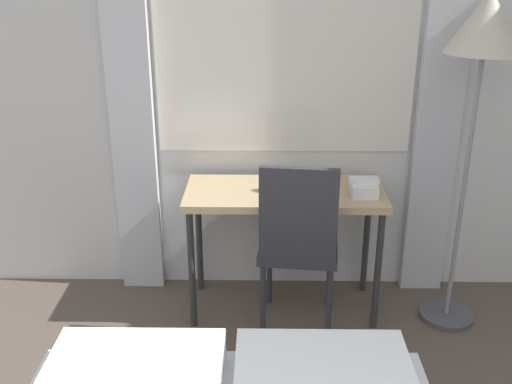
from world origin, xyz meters
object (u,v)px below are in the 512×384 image
(standing_lamp, at_px, (484,46))
(telephone, at_px, (363,187))
(desk, at_px, (284,203))
(book, at_px, (287,187))
(desk_chair, at_px, (298,238))

(standing_lamp, distance_m, telephone, 0.89)
(desk, xyz_separation_m, standing_lamp, (0.91, -0.10, 0.84))
(desk, xyz_separation_m, book, (0.01, 0.01, 0.09))
(standing_lamp, bearing_deg, telephone, 173.91)
(desk, xyz_separation_m, telephone, (0.41, -0.04, 0.11))
(book, bearing_deg, standing_lamp, -6.57)
(desk_chair, height_order, book, desk_chair)
(desk_chair, xyz_separation_m, telephone, (0.34, 0.17, 0.22))
(desk, xyz_separation_m, desk_chair, (0.07, -0.21, -0.10))
(standing_lamp, relative_size, book, 8.07)
(desk_chair, bearing_deg, desk, 113.33)
(desk, bearing_deg, book, 33.51)
(desk_chair, distance_m, standing_lamp, 1.27)
(standing_lamp, xyz_separation_m, book, (-0.90, 0.10, -0.75))
(telephone, bearing_deg, desk, 174.03)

